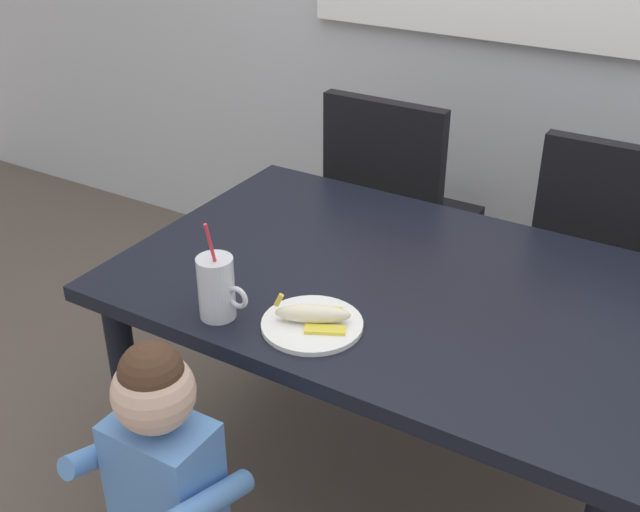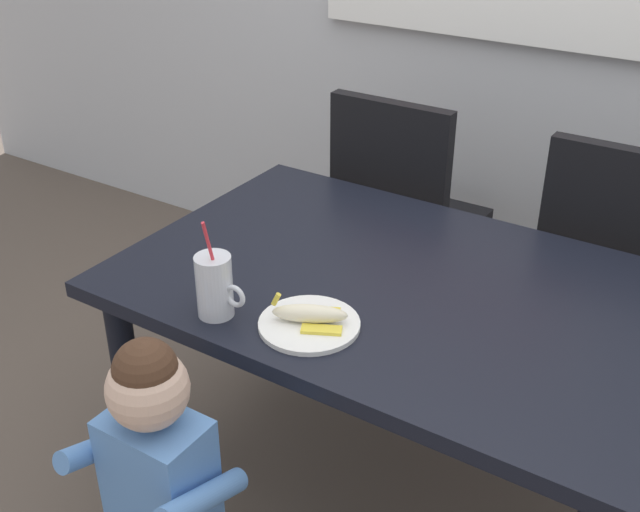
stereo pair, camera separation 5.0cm
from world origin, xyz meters
name	(u,v)px [view 1 (the left image)]	position (x,y,z in m)	size (l,w,h in m)	color
ground_plane	(387,491)	(0.00, 0.00, 0.00)	(24.00, 24.00, 0.00)	brown
dining_table	(397,312)	(0.00, 0.00, 0.63)	(1.38, 0.91, 0.72)	black
dining_chair_left	(395,209)	(-0.35, 0.70, 0.54)	(0.44, 0.44, 0.96)	black
dining_chair_right	(607,263)	(0.37, 0.69, 0.54)	(0.44, 0.44, 0.96)	black
toddler_standing	(163,467)	(-0.22, -0.65, 0.53)	(0.33, 0.24, 0.84)	#3F4760
milk_cup	(217,291)	(-0.28, -0.36, 0.79)	(0.13, 0.08, 0.25)	silver
snack_plate	(312,324)	(-0.08, -0.29, 0.73)	(0.23, 0.23, 0.01)	white
peeled_banana	(314,314)	(-0.07, -0.28, 0.75)	(0.18, 0.14, 0.07)	#F4EAC6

